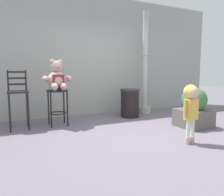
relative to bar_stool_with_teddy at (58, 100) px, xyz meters
The scene contains 9 objects.
ground_plane 1.82m from the bar_stool_with_teddy, 47.87° to the right, with size 24.00×24.00×0.00m, color slate.
building_wall 1.83m from the bar_stool_with_teddy, 40.81° to the left, with size 7.57×0.30×3.09m, color #9D9F98.
bar_stool_with_teddy is the anchor object (origin of this frame).
teddy_bear 0.43m from the bar_stool_with_teddy, 90.00° to the right, with size 0.59×0.53×0.62m.
child_walking 2.62m from the bar_stool_with_teddy, 51.25° to the right, with size 0.29×0.23×0.93m.
trash_bin 1.82m from the bar_stool_with_teddy, ahead, with size 0.49×0.49×0.71m.
lamppost 2.49m from the bar_stool_with_teddy, ahead, with size 0.35×0.35×2.70m.
bar_chair_empty 0.76m from the bar_stool_with_teddy, behind, with size 0.38×0.38×1.16m.
planter_with_shrub 2.81m from the bar_stool_with_teddy, 27.48° to the right, with size 0.60×0.60×0.81m.
Camera 1 is at (-2.00, -3.17, 1.11)m, focal length 34.11 mm.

